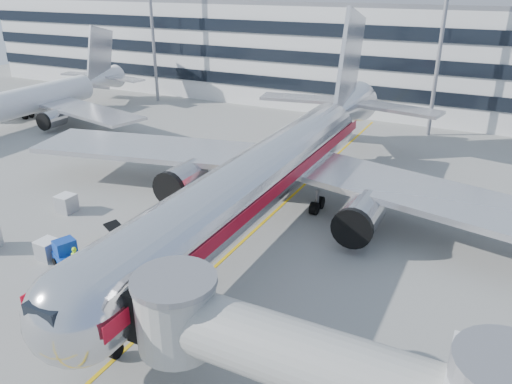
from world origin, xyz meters
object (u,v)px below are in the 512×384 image
at_px(belt_loader, 124,248).
at_px(ramp_worker, 76,261).
at_px(baggage_tug, 68,256).
at_px(main_jet, 273,168).
at_px(cargo_container_left, 48,249).
at_px(cargo_container_right, 66,203).

relative_size(belt_loader, ramp_worker, 2.39).
distance_m(baggage_tug, ramp_worker, 1.22).
height_order(main_jet, cargo_container_left, main_jet).
height_order(main_jet, cargo_container_right, main_jet).
xyz_separation_m(belt_loader, cargo_container_left, (-4.67, -2.77, 0.10)).
bearing_deg(ramp_worker, belt_loader, 30.50).
xyz_separation_m(cargo_container_right, ramp_worker, (8.12, -6.91, 0.22)).
xyz_separation_m(cargo_container_left, ramp_worker, (3.31, -0.52, 0.26)).
relative_size(belt_loader, cargo_container_left, 3.25).
height_order(cargo_container_left, ramp_worker, ramp_worker).
bearing_deg(belt_loader, main_jet, 59.27).
xyz_separation_m(main_jet, ramp_worker, (-8.02, -14.49, -3.24)).
bearing_deg(cargo_container_left, ramp_worker, -8.89).
distance_m(baggage_tug, cargo_container_right, 9.55).
bearing_deg(belt_loader, ramp_worker, -112.44).
distance_m(baggage_tug, cargo_container_left, 2.17).
distance_m(belt_loader, cargo_container_left, 5.43).
height_order(belt_loader, ramp_worker, belt_loader).
bearing_deg(belt_loader, cargo_container_left, -149.35).
bearing_deg(cargo_container_right, cargo_container_left, -53.04).
height_order(main_jet, baggage_tug, main_jet).
xyz_separation_m(main_jet, cargo_container_left, (-11.33, -13.97, -3.50)).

